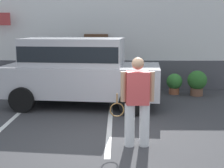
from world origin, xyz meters
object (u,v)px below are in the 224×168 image
at_px(parked_suv, 79,68).
at_px(tennis_player_man, 137,101).
at_px(potted_plant_secondary, 197,82).
at_px(potted_plant_by_porch, 174,83).

xyz_separation_m(parked_suv, tennis_player_man, (1.55, -3.27, -0.21)).
relative_size(parked_suv, potted_plant_secondary, 5.41).
relative_size(potted_plant_by_porch, potted_plant_secondary, 0.84).
bearing_deg(parked_suv, tennis_player_man, -59.03).
relative_size(parked_suv, tennis_player_man, 2.63).
height_order(tennis_player_man, potted_plant_secondary, tennis_player_man).
relative_size(parked_suv, potted_plant_by_porch, 6.46).
height_order(tennis_player_man, potted_plant_by_porch, tennis_player_man).
bearing_deg(parked_suv, potted_plant_by_porch, 32.74).
bearing_deg(potted_plant_secondary, parked_suv, -160.40).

